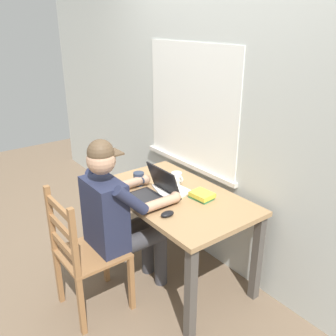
{
  "coord_description": "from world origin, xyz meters",
  "views": [
    {
      "loc": [
        1.92,
        -1.53,
        1.95
      ],
      "look_at": [
        -0.03,
        -0.05,
        0.95
      ],
      "focal_mm": 39.31,
      "sensor_mm": 36.0,
      "label": 1
    }
  ],
  "objects_px": {
    "seated_person": "(119,213)",
    "coffee_mug_white": "(177,178)",
    "coffee_mug_dark": "(139,179)",
    "wooden_chair": "(85,254)",
    "computer_mouse": "(167,214)",
    "laptop": "(153,192)",
    "desk": "(175,207)",
    "book_stack_main": "(202,196)"
  },
  "relations": [
    {
      "from": "desk",
      "to": "laptop",
      "type": "relative_size",
      "value": 3.68
    },
    {
      "from": "computer_mouse",
      "to": "seated_person",
      "type": "bearing_deg",
      "value": -146.79
    },
    {
      "from": "coffee_mug_white",
      "to": "book_stack_main",
      "type": "relative_size",
      "value": 0.71
    },
    {
      "from": "desk",
      "to": "coffee_mug_dark",
      "type": "distance_m",
      "value": 0.37
    },
    {
      "from": "coffee_mug_dark",
      "to": "book_stack_main",
      "type": "height_order",
      "value": "coffee_mug_dark"
    },
    {
      "from": "coffee_mug_dark",
      "to": "book_stack_main",
      "type": "distance_m",
      "value": 0.53
    },
    {
      "from": "desk",
      "to": "computer_mouse",
      "type": "xyz_separation_m",
      "value": [
        0.22,
        -0.24,
        0.12
      ]
    },
    {
      "from": "wooden_chair",
      "to": "laptop",
      "type": "height_order",
      "value": "laptop"
    },
    {
      "from": "wooden_chair",
      "to": "coffee_mug_white",
      "type": "relative_size",
      "value": 7.65
    },
    {
      "from": "coffee_mug_dark",
      "to": "computer_mouse",
      "type": "bearing_deg",
      "value": -12.87
    },
    {
      "from": "seated_person",
      "to": "coffee_mug_dark",
      "type": "height_order",
      "value": "seated_person"
    },
    {
      "from": "coffee_mug_dark",
      "to": "wooden_chair",
      "type": "bearing_deg",
      "value": -69.31
    },
    {
      "from": "desk",
      "to": "laptop",
      "type": "height_order",
      "value": "laptop"
    },
    {
      "from": "book_stack_main",
      "to": "computer_mouse",
      "type": "bearing_deg",
      "value": -81.84
    },
    {
      "from": "wooden_chair",
      "to": "laptop",
      "type": "relative_size",
      "value": 2.85
    },
    {
      "from": "wooden_chair",
      "to": "coffee_mug_dark",
      "type": "bearing_deg",
      "value": 110.69
    },
    {
      "from": "coffee_mug_white",
      "to": "desk",
      "type": "bearing_deg",
      "value": -41.16
    },
    {
      "from": "desk",
      "to": "computer_mouse",
      "type": "distance_m",
      "value": 0.35
    },
    {
      "from": "wooden_chair",
      "to": "computer_mouse",
      "type": "xyz_separation_m",
      "value": [
        0.3,
        0.48,
        0.28
      ]
    },
    {
      "from": "desk",
      "to": "computer_mouse",
      "type": "height_order",
      "value": "computer_mouse"
    },
    {
      "from": "coffee_mug_dark",
      "to": "laptop",
      "type": "bearing_deg",
      "value": -9.24
    },
    {
      "from": "coffee_mug_dark",
      "to": "seated_person",
      "type": "bearing_deg",
      "value": -54.62
    },
    {
      "from": "computer_mouse",
      "to": "coffee_mug_white",
      "type": "relative_size",
      "value": 0.81
    },
    {
      "from": "seated_person",
      "to": "wooden_chair",
      "type": "height_order",
      "value": "seated_person"
    },
    {
      "from": "wooden_chair",
      "to": "coffee_mug_white",
      "type": "height_order",
      "value": "wooden_chair"
    },
    {
      "from": "desk",
      "to": "wooden_chair",
      "type": "bearing_deg",
      "value": -96.63
    },
    {
      "from": "coffee_mug_white",
      "to": "coffee_mug_dark",
      "type": "relative_size",
      "value": 1.0
    },
    {
      "from": "desk",
      "to": "coffee_mug_dark",
      "type": "height_order",
      "value": "coffee_mug_dark"
    },
    {
      "from": "computer_mouse",
      "to": "desk",
      "type": "bearing_deg",
      "value": 132.22
    },
    {
      "from": "coffee_mug_white",
      "to": "computer_mouse",
      "type": "bearing_deg",
      "value": -45.13
    },
    {
      "from": "laptop",
      "to": "coffee_mug_dark",
      "type": "distance_m",
      "value": 0.26
    },
    {
      "from": "desk",
      "to": "book_stack_main",
      "type": "relative_size",
      "value": 7.01
    },
    {
      "from": "seated_person",
      "to": "book_stack_main",
      "type": "relative_size",
      "value": 7.21
    },
    {
      "from": "seated_person",
      "to": "book_stack_main",
      "type": "xyz_separation_m",
      "value": [
        0.25,
        0.55,
        0.07
      ]
    },
    {
      "from": "seated_person",
      "to": "coffee_mug_white",
      "type": "xyz_separation_m",
      "value": [
        -0.08,
        0.58,
        0.09
      ]
    },
    {
      "from": "seated_person",
      "to": "laptop",
      "type": "bearing_deg",
      "value": 83.39
    },
    {
      "from": "wooden_chair",
      "to": "laptop",
      "type": "bearing_deg",
      "value": 86.71
    },
    {
      "from": "laptop",
      "to": "seated_person",
      "type": "bearing_deg",
      "value": -96.61
    },
    {
      "from": "desk",
      "to": "wooden_chair",
      "type": "distance_m",
      "value": 0.74
    },
    {
      "from": "laptop",
      "to": "coffee_mug_dark",
      "type": "bearing_deg",
      "value": 170.76
    },
    {
      "from": "laptop",
      "to": "coffee_mug_white",
      "type": "xyz_separation_m",
      "value": [
        -0.11,
        0.31,
        -0.01
      ]
    },
    {
      "from": "coffee_mug_white",
      "to": "coffee_mug_dark",
      "type": "xyz_separation_m",
      "value": [
        -0.15,
        -0.26,
        0.01
      ]
    }
  ]
}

